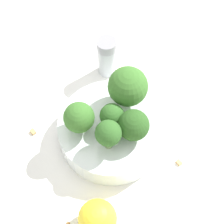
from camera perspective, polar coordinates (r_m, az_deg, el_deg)
ground_plane at (r=0.59m, az=-0.00°, el=-3.80°), size 3.00×3.00×0.00m
bowl at (r=0.57m, az=-0.00°, el=-2.88°), size 0.16×0.16×0.04m
broccoli_floret_0 at (r=0.53m, az=-0.48°, el=-0.75°), size 0.04×0.04×0.04m
broccoli_floret_1 at (r=0.54m, az=2.80°, el=3.71°), size 0.06×0.06×0.07m
broccoli_floret_2 at (r=0.52m, az=3.38°, el=-1.92°), size 0.05×0.05×0.05m
broccoli_floret_3 at (r=0.51m, az=-0.57°, el=-3.35°), size 0.04×0.04×0.05m
broccoli_floret_4 at (r=0.53m, az=-5.05°, el=-0.89°), size 0.04×0.04×0.05m
pepper_shaker at (r=0.63m, az=-0.80°, el=8.41°), size 0.03×0.03×0.07m
lemon_wedge at (r=0.51m, az=-2.24°, el=-15.91°), size 0.05×0.05×0.05m
almond_crumb_0 at (r=0.66m, az=1.57°, el=6.74°), size 0.01×0.01×0.01m
almond_crumb_1 at (r=0.54m, az=-6.79°, el=-16.60°), size 0.01×0.01×0.01m
almond_crumb_2 at (r=0.57m, az=10.19°, el=-7.52°), size 0.01×0.01×0.01m
almond_crumb_3 at (r=0.60m, az=-11.98°, el=-2.86°), size 0.01×0.01×0.01m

